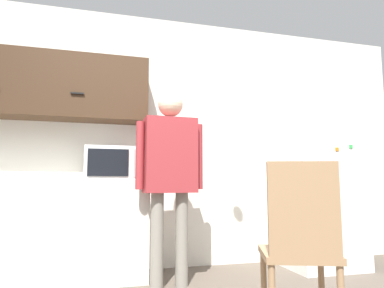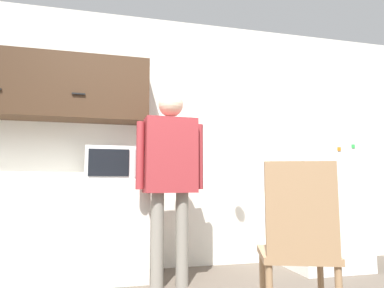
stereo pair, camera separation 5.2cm
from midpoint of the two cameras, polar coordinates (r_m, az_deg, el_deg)
name	(u,v)px [view 2 (the right image)]	position (r m, az deg, el deg)	size (l,w,h in m)	color
back_wall	(159,139)	(3.72, -5.08, 0.80)	(6.00, 0.06, 2.70)	silver
counter	(31,231)	(3.42, -24.84, -13.07)	(2.04, 0.56, 0.90)	silver
upper_cabinets	(41,86)	(3.63, -23.43, 8.80)	(2.04, 0.35, 0.63)	#3D2819
microwave	(114,164)	(3.28, -12.48, -3.26)	(0.50, 0.38, 0.31)	white
person	(170,165)	(3.01, -3.14, -3.52)	(0.60, 0.24, 1.69)	gray
refrigerator	(318,183)	(3.94, 20.66, -6.04)	(0.75, 0.73, 1.76)	white
chair	(299,240)	(2.18, 18.00, -15.02)	(0.55, 0.55, 0.99)	#997551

